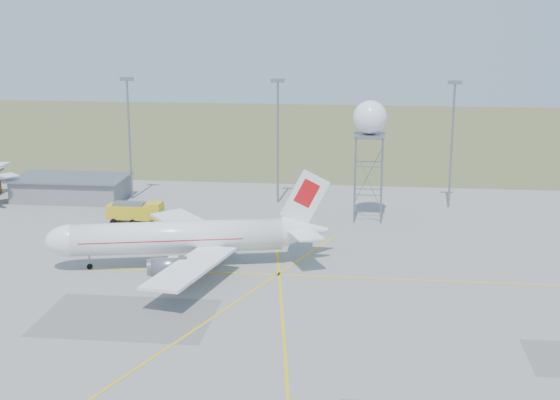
# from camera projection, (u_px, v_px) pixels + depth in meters

# --- Properties ---
(ground) EXTENTS (400.00, 400.00, 0.00)m
(ground) POSITION_uv_depth(u_px,v_px,m) (305.00, 397.00, 65.21)
(ground) COLOR #999994
(ground) RESTS_ON ground
(grass_strip) EXTENTS (400.00, 120.00, 0.03)m
(grass_strip) POSITION_uv_depth(u_px,v_px,m) (350.00, 134.00, 200.18)
(grass_strip) COLOR #596035
(grass_strip) RESTS_ON ground
(building_grey) EXTENTS (19.00, 10.00, 3.90)m
(building_grey) POSITION_uv_depth(u_px,v_px,m) (71.00, 188.00, 131.40)
(building_grey) COLOR gray
(building_grey) RESTS_ON ground
(mast_a) EXTENTS (2.20, 0.50, 20.50)m
(mast_a) POSITION_uv_depth(u_px,v_px,m) (129.00, 128.00, 129.79)
(mast_a) COLOR gray
(mast_a) RESTS_ON ground
(mast_b) EXTENTS (2.20, 0.50, 20.50)m
(mast_b) POSITION_uv_depth(u_px,v_px,m) (278.00, 131.00, 127.03)
(mast_b) COLOR gray
(mast_b) RESTS_ON ground
(mast_c) EXTENTS (2.20, 0.50, 20.50)m
(mast_c) POSITION_uv_depth(u_px,v_px,m) (452.00, 134.00, 123.94)
(mast_c) COLOR gray
(mast_c) RESTS_ON ground
(airliner_main) EXTENTS (35.21, 33.61, 12.07)m
(airliner_main) POSITION_uv_depth(u_px,v_px,m) (183.00, 238.00, 97.33)
(airliner_main) COLOR white
(airliner_main) RESTS_ON ground
(radar_tower) EXTENTS (5.05, 5.05, 18.28)m
(radar_tower) POSITION_uv_depth(u_px,v_px,m) (369.00, 154.00, 117.03)
(radar_tower) COLOR gray
(radar_tower) RESTS_ON ground
(fire_truck) EXTENTS (8.39, 3.55, 3.32)m
(fire_truck) POSITION_uv_depth(u_px,v_px,m) (137.00, 213.00, 116.85)
(fire_truck) COLOR gold
(fire_truck) RESTS_ON ground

